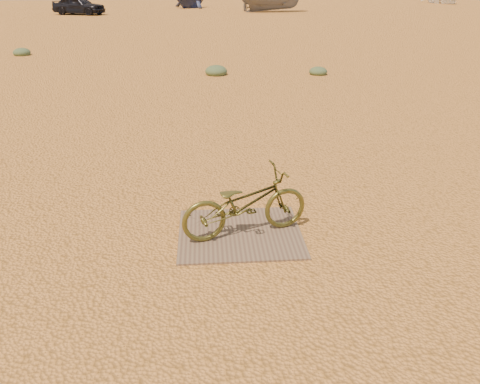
{
  "coord_description": "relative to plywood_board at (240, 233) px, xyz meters",
  "views": [
    {
      "loc": [
        -0.78,
        -4.7,
        2.72
      ],
      "look_at": [
        -0.43,
        0.0,
        0.54
      ],
      "focal_mm": 35.0,
      "sensor_mm": 36.0,
      "label": 1
    }
  ],
  "objects": [
    {
      "name": "kale_a",
      "position": [
        0.01,
        9.68,
        -0.01
      ],
      "size": [
        0.66,
        0.66,
        0.37
      ],
      "primitive_type": "ellipsoid",
      "color": "#58714C",
      "rests_on": "ground"
    },
    {
      "name": "car",
      "position": [
        -9.84,
        34.85,
        0.68
      ],
      "size": [
        4.34,
        2.94,
        1.37
      ],
      "primitive_type": "imported",
      "rotation": [
        0.0,
        0.0,
        1.21
      ],
      "color": "black",
      "rests_on": "ground"
    },
    {
      "name": "plywood_board",
      "position": [
        0.0,
        0.0,
        0.0
      ],
      "size": [
        1.41,
        1.22,
        0.02
      ],
      "primitive_type": "cube",
      "color": "brown",
      "rests_on": "ground"
    },
    {
      "name": "ground",
      "position": [
        0.43,
        -0.0,
        -0.01
      ],
      "size": [
        120.0,
        120.0,
        0.0
      ],
      "primitive_type": "plane",
      "color": "#D79145",
      "rests_on": "ground"
    },
    {
      "name": "kale_c",
      "position": [
        -7.2,
        14.09,
        -0.01
      ],
      "size": [
        0.63,
        0.63,
        0.35
      ],
      "primitive_type": "ellipsoid",
      "color": "#58714C",
      "rests_on": "ground"
    },
    {
      "name": "kale_b",
      "position": [
        3.1,
        9.48,
        -0.01
      ],
      "size": [
        0.55,
        0.55,
        0.3
      ],
      "primitive_type": "ellipsoid",
      "color": "#58714C",
      "rests_on": "ground"
    },
    {
      "name": "bicycle",
      "position": [
        0.06,
        -0.03,
        0.4
      ],
      "size": [
        1.55,
        0.88,
        0.77
      ],
      "primitive_type": "imported",
      "rotation": [
        0.0,
        0.0,
        1.84
      ],
      "color": "#515121",
      "rests_on": "plywood_board"
    }
  ]
}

